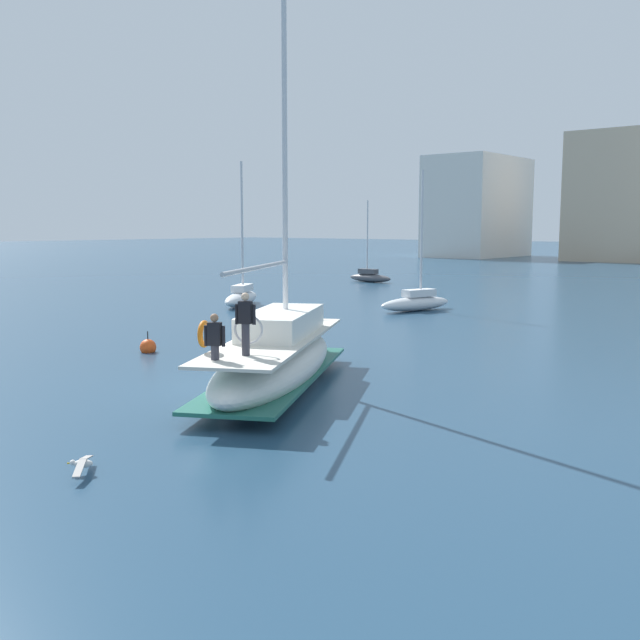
% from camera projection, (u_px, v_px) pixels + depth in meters
% --- Properties ---
extents(ground_plane, '(400.00, 400.00, 0.00)m').
position_uv_depth(ground_plane, '(240.00, 389.00, 20.85)').
color(ground_plane, navy).
extents(main_sailboat, '(6.68, 9.59, 12.18)m').
position_uv_depth(main_sailboat, '(276.00, 357.00, 20.90)').
color(main_sailboat, white).
rests_on(main_sailboat, ground).
extents(moored_sloop_far, '(2.39, 4.98, 7.72)m').
position_uv_depth(moored_sloop_far, '(416.00, 301.00, 40.04)').
color(moored_sloop_far, silver).
rests_on(moored_sloop_far, ground).
extents(moored_catamaran, '(4.37, 1.31, 6.79)m').
position_uv_depth(moored_catamaran, '(370.00, 276.00, 60.52)').
color(moored_catamaran, '#4C4C51').
rests_on(moored_catamaran, ground).
extents(moored_cutter_left, '(3.54, 5.04, 8.42)m').
position_uv_depth(moored_cutter_left, '(241.00, 296.00, 42.64)').
color(moored_cutter_left, white).
rests_on(moored_cutter_left, ground).
extents(seagull, '(0.99, 0.96, 0.18)m').
position_uv_depth(seagull, '(82.00, 463.00, 13.65)').
color(seagull, silver).
rests_on(seagull, ground).
extents(mooring_buoy, '(0.61, 0.61, 0.90)m').
position_uv_depth(mooring_buoy, '(148.00, 347.00, 26.93)').
color(mooring_buoy, '#EA4C19').
rests_on(mooring_buoy, ground).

